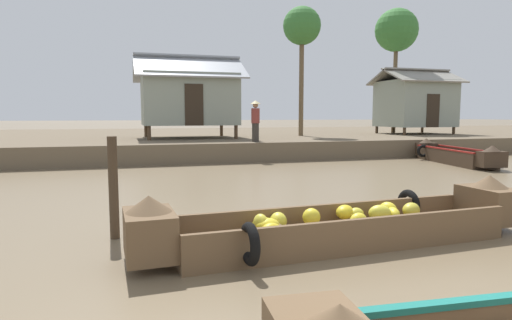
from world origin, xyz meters
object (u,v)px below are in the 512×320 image
Objects in this scene: fishing_skiff_distant at (454,156)px; palm_tree_mid at (397,31)px; stilt_house_left at (188,98)px; vendor_person at (255,119)px; palm_tree_near at (302,28)px; stilt_house_mid_left at (415,103)px; mooring_post at (113,188)px; banana_boat at (342,224)px.

fishing_skiff_distant is 0.68× the size of palm_tree_mid.
vendor_person is (2.16, -3.83, -0.93)m from stilt_house_left.
stilt_house_left is 0.75× the size of palm_tree_near.
stilt_house_mid_left is (3.96, 7.77, 2.26)m from fishing_skiff_distant.
fishing_skiff_distant is at bearing 29.39° from mooring_post.
stilt_house_mid_left is at bearing 2.85° from palm_tree_near.
stilt_house_mid_left is 0.59× the size of palm_tree_mid.
stilt_house_mid_left is at bearing -70.35° from palm_tree_mid.
stilt_house_left is 14.31m from mooring_post.
stilt_house_mid_left reaches higher than vendor_person.
stilt_house_left is 13.18m from stilt_house_mid_left.
palm_tree_near is 6.99m from palm_tree_mid.
banana_boat is at bearing -138.22° from fishing_skiff_distant.
banana_boat is 1.20× the size of fishing_skiff_distant.
palm_tree_mid is (3.48, 9.11, 6.50)m from fishing_skiff_distant.
palm_tree_near reaches higher than mooring_post.
banana_boat is 11.55m from vendor_person.
mooring_post is (-12.25, -6.90, 0.47)m from fishing_skiff_distant.
vendor_person is (-3.76, -4.28, -4.58)m from palm_tree_near.
vendor_person is at bearing -60.61° from stilt_house_left.
palm_tree_mid is at bearing 53.86° from banana_boat.
mooring_post is (-3.05, -13.86, -1.86)m from stilt_house_left.
stilt_house_left is at bearing -175.61° from palm_tree_near.
stilt_house_left is 6.97m from palm_tree_near.
mooring_post is at bearing -137.85° from stilt_house_mid_left.
stilt_house_mid_left is (13.16, 0.81, -0.07)m from stilt_house_left.
vendor_person is at bearing -131.31° from palm_tree_near.
stilt_house_mid_left reaches higher than mooring_post.
vendor_person is at bearing 156.04° from fishing_skiff_distant.
palm_tree_near is (-7.23, -0.36, 3.72)m from stilt_house_mid_left.
stilt_house_left is 1.14× the size of stilt_house_mid_left.
palm_tree_near is 3.97× the size of vendor_person.
vendor_person is at bearing -150.40° from palm_tree_mid.
fishing_skiff_distant is 7.83m from vendor_person.
palm_tree_mid reaches higher than fishing_skiff_distant.
palm_tree_mid reaches higher than mooring_post.
stilt_house_left is at bearing 77.59° from mooring_post.
stilt_house_mid_left is (13.08, 15.92, 2.27)m from banana_boat.
fishing_skiff_distant is at bearing -37.11° from stilt_house_left.
fishing_skiff_distant is 3.26× the size of mooring_post.
mooring_post reaches higher than banana_boat.
mooring_post is (-5.21, -10.03, -0.93)m from vendor_person.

